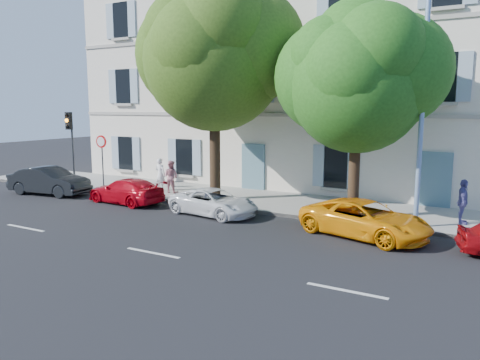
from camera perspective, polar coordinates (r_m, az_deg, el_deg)
The scene contains 16 objects.
ground at distance 17.74m, azimuth -2.19°, elevation -5.44°, with size 90.00×90.00×0.00m, color black.
sidewalk at distance 21.53m, azimuth 4.05°, elevation -2.68°, with size 36.00×4.50×0.15m, color #A09E96.
kerb at distance 19.64m, azimuth 1.31°, elevation -3.78°, with size 36.00×0.16×0.16m, color #9E998E.
building at distance 26.45m, azimuth 9.70°, elevation 12.28°, with size 28.00×7.00×12.00m, color silver.
car_dark_sedan at distance 25.46m, azimuth -22.24°, elevation -0.10°, with size 1.48×4.24×1.40m, color black.
car_red_coupe at distance 22.08m, azimuth -13.72°, elevation -1.30°, with size 1.61×3.96×1.15m, color #B90513.
car_white_coupe at distance 19.16m, azimuth -3.23°, elevation -2.72°, with size 1.77×3.85×1.07m, color white.
car_yellow_supercar at distance 16.50m, azimuth 14.98°, elevation -4.61°, with size 2.06×4.47×1.24m, color orange.
tree_left at distance 21.43m, azimuth -3.17°, elevation 14.29°, with size 6.27×6.27×9.72m.
tree_right at distance 18.19m, azimuth 14.12°, elevation 11.22°, with size 5.12×5.12×7.89m.
traffic_light at distance 26.82m, azimuth -20.00°, elevation 5.45°, with size 0.31×0.45×3.96m.
road_sign at distance 25.04m, azimuth -16.50°, elevation 3.46°, with size 0.65×0.11×2.81m.
street_lamp at distance 17.24m, azimuth 21.38°, elevation 10.52°, with size 0.29×1.84×8.67m.
pedestrian_a at distance 24.18m, azimuth -9.68°, elevation 0.68°, with size 0.61×0.40×1.67m, color white.
pedestrian_b at distance 23.52m, azimuth -8.41°, elevation 0.42°, with size 0.78×0.61×1.61m, color #BE7986.
pedestrian_c at distance 18.89m, azimuth 25.51°, elevation -2.40°, with size 0.96×0.40×1.65m, color #565296.
Camera 1 is at (9.05, -14.60, 4.40)m, focal length 35.00 mm.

